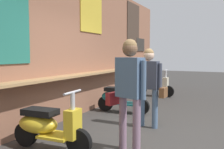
{
  "coord_description": "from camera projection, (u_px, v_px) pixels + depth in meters",
  "views": [
    {
      "loc": [
        -4.4,
        -1.54,
        1.52
      ],
      "look_at": [
        1.51,
        1.36,
        0.97
      ],
      "focal_mm": 39.89,
      "sensor_mm": 36.0,
      "label": 1
    }
  ],
  "objects": [
    {
      "name": "ground_plane",
      "position": [
        141.0,
        134.0,
        4.74
      ],
      "size": [
        36.15,
        36.15,
        0.0
      ],
      "primitive_type": "plane",
      "color": "#383533"
    },
    {
      "name": "market_stall_facade",
      "position": [
        55.0,
        44.0,
        5.48
      ],
      "size": [
        12.91,
        0.61,
        3.48
      ],
      "color": "#8C5B44",
      "rests_on": "ground_plane"
    },
    {
      "name": "scooter_yellow",
      "position": [
        47.0,
        126.0,
        3.93
      ],
      "size": [
        0.49,
        1.4,
        0.97
      ],
      "rotation": [
        0.0,
        0.0,
        -1.5
      ],
      "color": "gold",
      "rests_on": "ground_plane"
    },
    {
      "name": "scooter_teal",
      "position": [
        120.0,
        98.0,
        6.44
      ],
      "size": [
        0.46,
        1.4,
        0.97
      ],
      "rotation": [
        0.0,
        0.0,
        -1.53
      ],
      "color": "#197075",
      "rests_on": "ground_plane"
    },
    {
      "name": "scooter_cream",
      "position": [
        152.0,
        85.0,
        8.96
      ],
      "size": [
        0.46,
        1.4,
        0.97
      ],
      "rotation": [
        0.0,
        0.0,
        -1.56
      ],
      "color": "beige",
      "rests_on": "ground_plane"
    },
    {
      "name": "shopper_with_handbag",
      "position": [
        129.0,
        83.0,
        3.78
      ],
      "size": [
        0.37,
        0.69,
        1.74
      ],
      "rotation": [
        0.0,
        0.0,
        2.84
      ],
      "color": "gray",
      "rests_on": "ground_plane"
    },
    {
      "name": "shopper_browsing",
      "position": [
        149.0,
        80.0,
        5.1
      ],
      "size": [
        0.26,
        0.65,
        1.63
      ],
      "rotation": [
        0.0,
        0.0,
        -0.05
      ],
      "color": "slate",
      "rests_on": "ground_plane"
    }
  ]
}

